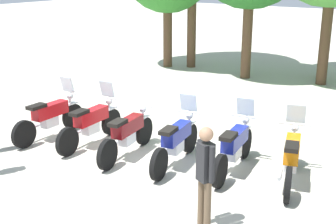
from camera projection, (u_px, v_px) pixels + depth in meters
ground_plane at (155, 158)px, 9.78m from camera, size 80.00×80.00×0.00m
motorcycle_0 at (50, 116)px, 10.86m from camera, size 0.62×2.19×1.37m
motorcycle_1 at (91, 122)px, 10.43m from camera, size 0.62×2.19×1.37m
motorcycle_2 at (127, 133)px, 9.78m from camera, size 0.62×2.18×0.99m
motorcycle_3 at (176, 141)px, 9.34m from camera, size 0.64×2.18×1.37m
motorcycle_4 at (234, 146)px, 9.04m from camera, size 0.62×2.18×1.37m
motorcycle_5 at (291, 156)px, 8.55m from camera, size 0.84×2.12×1.37m
person_0 at (205, 171)px, 6.89m from camera, size 0.40×0.29×1.66m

